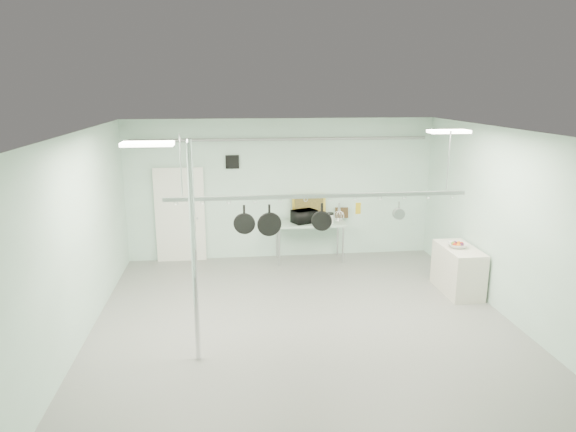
{
  "coord_description": "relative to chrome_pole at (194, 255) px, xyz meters",
  "views": [
    {
      "loc": [
        -1.19,
        -7.48,
        3.84
      ],
      "look_at": [
        -0.2,
        1.0,
        1.71
      ],
      "focal_mm": 32.0,
      "sensor_mm": 36.0,
      "label": 1
    }
  ],
  "objects": [
    {
      "name": "door",
      "position": [
        -0.6,
        4.54,
        -0.55
      ],
      "size": [
        1.1,
        0.1,
        2.2
      ],
      "primitive_type": "cube",
      "color": "silver",
      "rests_on": "floor"
    },
    {
      "name": "right_wall",
      "position": [
        5.19,
        0.6,
        0.0
      ],
      "size": [
        0.02,
        8.0,
        3.2
      ],
      "primitive_type": "cube",
      "color": "silver",
      "rests_on": "floor"
    },
    {
      "name": "wall_vent",
      "position": [
        0.6,
        4.57,
        0.65
      ],
      "size": [
        0.3,
        0.04,
        0.3
      ],
      "primitive_type": "cube",
      "color": "black",
      "rests_on": "back_wall"
    },
    {
      "name": "conduit_pipe",
      "position": [
        1.7,
        4.5,
        1.15
      ],
      "size": [
        6.6,
        0.07,
        0.07
      ],
      "primitive_type": "cylinder",
      "rotation": [
        0.0,
        1.57,
        0.0
      ],
      "color": "gray",
      "rests_on": "back_wall"
    },
    {
      "name": "whisk",
      "position": [
        2.24,
        0.9,
        0.31
      ],
      "size": [
        0.2,
        0.2,
        0.35
      ],
      "primitive_type": null,
      "rotation": [
        0.0,
        0.0,
        -0.2
      ],
      "color": "#B1B0B5",
      "rests_on": "pot_rack"
    },
    {
      "name": "painting_small",
      "position": [
        3.1,
        4.5,
        -0.57
      ],
      "size": [
        0.3,
        0.1,
        0.25
      ],
      "primitive_type": "cube",
      "rotation": [
        -0.17,
        0.0,
        -0.06
      ],
      "color": "#362512",
      "rests_on": "prep_table"
    },
    {
      "name": "chrome_pole",
      "position": [
        0.0,
        0.0,
        0.0
      ],
      "size": [
        0.08,
        0.08,
        3.2
      ],
      "primitive_type": "cylinder",
      "color": "silver",
      "rests_on": "floor"
    },
    {
      "name": "prep_table",
      "position": [
        2.3,
        4.2,
        -0.77
      ],
      "size": [
        1.6,
        0.7,
        0.91
      ],
      "color": "#9AB6A7",
      "rests_on": "floor"
    },
    {
      "name": "light_panel_right",
      "position": [
        4.1,
        1.2,
        1.56
      ],
      "size": [
        0.65,
        0.3,
        0.05
      ],
      "primitive_type": "cube",
      "color": "white",
      "rests_on": "ceiling"
    },
    {
      "name": "grater",
      "position": [
        2.55,
        0.9,
        0.38
      ],
      "size": [
        0.08,
        0.03,
        0.2
      ],
      "primitive_type": null,
      "rotation": [
        0.0,
        0.0,
        -0.12
      ],
      "color": "gold",
      "rests_on": "pot_rack"
    },
    {
      "name": "coffee_canister",
      "position": [
        2.73,
        4.02,
        -0.59
      ],
      "size": [
        0.15,
        0.15,
        0.21
      ],
      "primitive_type": "cylinder",
      "rotation": [
        0.0,
        0.0,
        -0.04
      ],
      "color": "silver",
      "rests_on": "prep_table"
    },
    {
      "name": "pot_rack",
      "position": [
        1.9,
        0.9,
        0.63
      ],
      "size": [
        4.8,
        0.06,
        1.0
      ],
      "color": "#B7B7BC",
      "rests_on": "ceiling"
    },
    {
      "name": "saucepan",
      "position": [
        3.22,
        0.9,
        0.33
      ],
      "size": [
        0.2,
        0.14,
        0.32
      ],
      "primitive_type": null,
      "rotation": [
        0.0,
        0.0,
        0.25
      ],
      "color": "silver",
      "rests_on": "pot_rack"
    },
    {
      "name": "skillet_left",
      "position": [
        0.73,
        0.9,
        0.26
      ],
      "size": [
        0.34,
        0.1,
        0.44
      ],
      "primitive_type": null,
      "rotation": [
        0.0,
        0.0,
        -0.12
      ],
      "color": "black",
      "rests_on": "pot_rack"
    },
    {
      "name": "light_panel_left",
      "position": [
        -0.5,
        -0.2,
        1.56
      ],
      "size": [
        0.65,
        0.3,
        0.05
      ],
      "primitive_type": "cube",
      "color": "white",
      "rests_on": "ceiling"
    },
    {
      "name": "side_cabinet",
      "position": [
        4.85,
        2.0,
        -1.15
      ],
      "size": [
        0.6,
        1.2,
        0.9
      ],
      "primitive_type": "cube",
      "color": "beige",
      "rests_on": "floor"
    },
    {
      "name": "fruit_bowl",
      "position": [
        4.8,
        2.0,
        -0.66
      ],
      "size": [
        0.4,
        0.4,
        0.09
      ],
      "primitive_type": "imported",
      "rotation": [
        0.0,
        0.0,
        -0.13
      ],
      "color": "silver",
      "rests_on": "side_cabinet"
    },
    {
      "name": "skillet_mid",
      "position": [
        1.13,
        0.9,
        0.23
      ],
      "size": [
        0.39,
        0.1,
        0.52
      ],
      "primitive_type": null,
      "rotation": [
        0.0,
        0.0,
        0.09
      ],
      "color": "black",
      "rests_on": "pot_rack"
    },
    {
      "name": "skillet_right",
      "position": [
        1.96,
        0.9,
        0.26
      ],
      "size": [
        0.33,
        0.13,
        0.44
      ],
      "primitive_type": null,
      "rotation": [
        0.0,
        0.0,
        -0.23
      ],
      "color": "black",
      "rests_on": "pot_rack"
    },
    {
      "name": "floor",
      "position": [
        1.7,
        0.6,
        -1.6
      ],
      "size": [
        8.0,
        8.0,
        0.0
      ],
      "primitive_type": "plane",
      "color": "gray",
      "rests_on": "ground"
    },
    {
      "name": "ceiling",
      "position": [
        1.7,
        0.6,
        1.59
      ],
      "size": [
        7.0,
        8.0,
        0.02
      ],
      "primitive_type": "cube",
      "color": "silver",
      "rests_on": "back_wall"
    },
    {
      "name": "microwave",
      "position": [
        2.17,
        4.17,
        -0.55
      ],
      "size": [
        0.63,
        0.54,
        0.29
      ],
      "primitive_type": "imported",
      "rotation": [
        0.0,
        0.0,
        3.57
      ],
      "color": "black",
      "rests_on": "prep_table"
    },
    {
      "name": "back_wall",
      "position": [
        1.7,
        4.59,
        0.0
      ],
      "size": [
        7.0,
        0.02,
        3.2
      ],
      "primitive_type": "cube",
      "color": "silver",
      "rests_on": "floor"
    },
    {
      "name": "painting_large",
      "position": [
        2.33,
        4.5,
        -0.41
      ],
      "size": [
        0.78,
        0.16,
        0.58
      ],
      "primitive_type": "cube",
      "rotation": [
        -0.14,
        0.0,
        0.04
      ],
      "color": "gold",
      "rests_on": "prep_table"
    },
    {
      "name": "fruit_cluster",
      "position": [
        4.8,
        2.0,
        -0.62
      ],
      "size": [
        0.24,
        0.24,
        0.09
      ],
      "primitive_type": null,
      "color": "#B72510",
      "rests_on": "fruit_bowl"
    }
  ]
}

